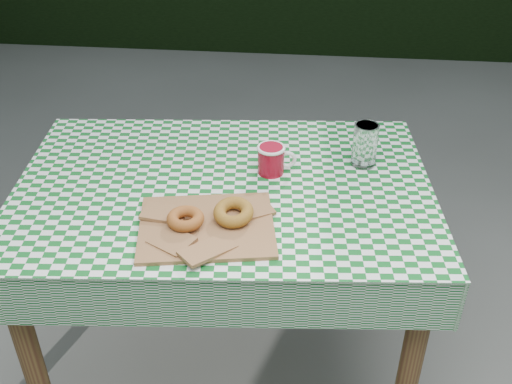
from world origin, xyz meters
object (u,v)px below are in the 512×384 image
(table, at_px, (227,287))
(drinking_glass, at_px, (365,145))
(paper_bag, at_px, (207,226))
(coffee_mug, at_px, (271,160))

(table, height_order, drinking_glass, drinking_glass)
(paper_bag, distance_m, drinking_glass, 0.54)
(coffee_mug, xyz_separation_m, drinking_glass, (0.26, 0.07, 0.02))
(paper_bag, relative_size, drinking_glass, 2.60)
(table, height_order, coffee_mug, coffee_mug)
(table, distance_m, paper_bag, 0.44)
(paper_bag, bearing_deg, coffee_mug, 63.55)
(paper_bag, height_order, drinking_glass, drinking_glass)
(table, height_order, paper_bag, paper_bag)
(table, distance_m, coffee_mug, 0.45)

